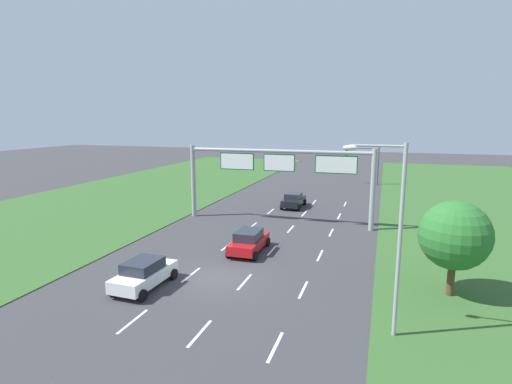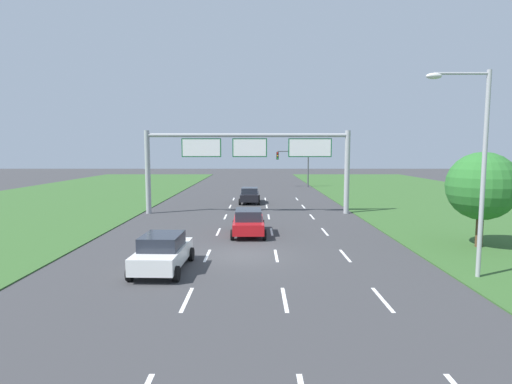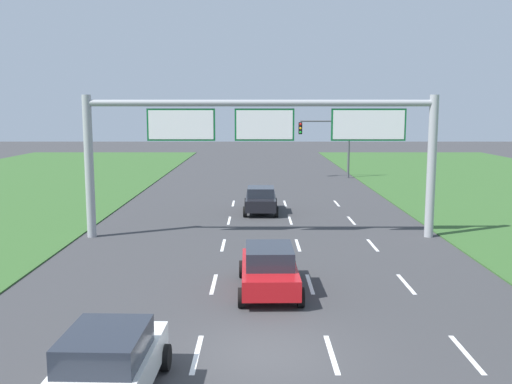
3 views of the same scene
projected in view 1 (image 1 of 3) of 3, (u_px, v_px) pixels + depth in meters
ground_plane at (217, 278)px, 23.97m from camera, size 200.00×200.00×0.00m
grass_verge_left at (63, 215)px, 39.67m from camera, size 24.00×120.00×0.06m
lane_dashes_inner_left at (211, 259)px, 27.31m from camera, size 0.14×44.40×0.01m
lane_dashes_inner_right at (260, 264)px, 26.25m from camera, size 0.14×44.40×0.01m
lane_dashes_slip at (313, 271)px, 25.20m from camera, size 0.14×44.40×0.01m
car_near_red at (144, 273)px, 22.56m from camera, size 2.24×4.27×1.63m
car_lead_silver at (249, 241)px, 28.61m from camera, size 2.19×4.44×1.61m
car_mid_lane at (294, 200)px, 43.09m from camera, size 2.11×4.29×1.59m
sign_gantry at (279, 169)px, 35.92m from camera, size 17.24×0.44×7.00m
traffic_light_mast at (364, 158)px, 57.53m from camera, size 4.76×0.49×5.60m
street_lamp at (391, 224)px, 16.80m from camera, size 2.61×0.32×8.50m
roadside_tree_near at (455, 235)px, 21.00m from camera, size 3.68×3.68×5.25m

